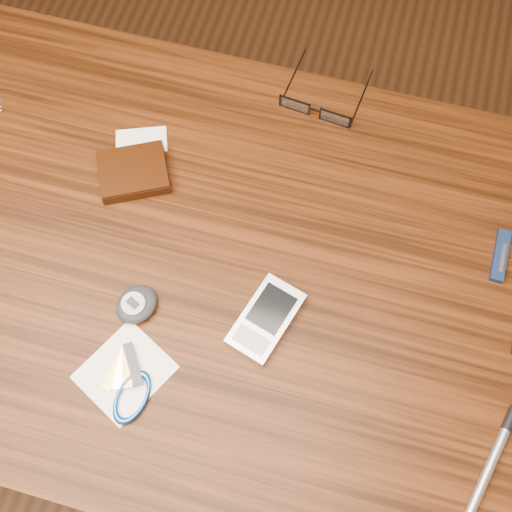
# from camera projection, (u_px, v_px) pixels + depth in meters

# --- Properties ---
(ground) EXTENTS (3.80, 3.80, 0.00)m
(ground) POSITION_uv_depth(u_px,v_px,m) (225.00, 377.00, 1.58)
(ground) COLOR #472814
(ground) RESTS_ON ground
(desk) EXTENTS (1.00, 0.70, 0.75)m
(desk) POSITION_uv_depth(u_px,v_px,m) (207.00, 284.00, 0.98)
(desk) COLOR #371908
(desk) RESTS_ON ground
(wallet_and_card) EXTENTS (0.12, 0.15, 0.02)m
(wallet_and_card) POSITION_uv_depth(u_px,v_px,m) (134.00, 171.00, 0.93)
(wallet_and_card) COLOR black
(wallet_and_card) RESTS_ON desk
(eyeglasses) EXTENTS (0.13, 0.13, 0.03)m
(eyeglasses) POSITION_uv_depth(u_px,v_px,m) (316.00, 109.00, 0.97)
(eyeglasses) COLOR black
(eyeglasses) RESTS_ON desk
(pda_phone) EXTENTS (0.09, 0.12, 0.02)m
(pda_phone) POSITION_uv_depth(u_px,v_px,m) (266.00, 319.00, 0.84)
(pda_phone) COLOR #B2B2B7
(pda_phone) RESTS_ON desk
(pedometer) EXTENTS (0.07, 0.07, 0.02)m
(pedometer) POSITION_uv_depth(u_px,v_px,m) (136.00, 304.00, 0.85)
(pedometer) COLOR black
(pedometer) RESTS_ON desk
(notepad_keys) EXTENTS (0.13, 0.14, 0.01)m
(notepad_keys) POSITION_uv_depth(u_px,v_px,m) (129.00, 384.00, 0.82)
(notepad_keys) COLOR silver
(notepad_keys) RESTS_ON desk
(pocket_knife) EXTENTS (0.02, 0.08, 0.01)m
(pocket_knife) POSITION_uv_depth(u_px,v_px,m) (500.00, 256.00, 0.88)
(pocket_knife) COLOR #0E1C39
(pocket_knife) RESTS_ON desk
(silver_pen) EXTENTS (0.05, 0.15, 0.01)m
(silver_pen) POSITION_uv_depth(u_px,v_px,m) (495.00, 454.00, 0.78)
(silver_pen) COLOR #A9A9AD
(silver_pen) RESTS_ON desk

